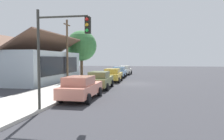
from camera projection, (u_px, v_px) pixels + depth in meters
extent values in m
plane|color=#38383D|center=(133.00, 84.00, 23.95)|extent=(120.00, 120.00, 0.00)
cube|color=beige|center=(85.00, 82.00, 24.97)|extent=(60.00, 4.20, 0.16)
cube|color=#EA8C75|center=(81.00, 89.00, 14.59)|extent=(4.71, 1.84, 0.70)
cube|color=tan|center=(79.00, 81.00, 14.10)|extent=(2.26, 1.61, 0.56)
cylinder|color=black|center=(76.00, 91.00, 16.20)|extent=(0.66, 0.22, 0.66)
cylinder|color=black|center=(100.00, 92.00, 15.88)|extent=(0.66, 0.22, 0.66)
cylinder|color=black|center=(60.00, 98.00, 13.34)|extent=(0.66, 0.22, 0.66)
cylinder|color=black|center=(88.00, 99.00, 13.02)|extent=(0.66, 0.22, 0.66)
cube|color=olive|center=(100.00, 81.00, 20.10)|extent=(4.95, 1.97, 0.70)
cube|color=#61683C|center=(99.00, 75.00, 19.59)|extent=(2.40, 1.65, 0.56)
cylinder|color=black|center=(95.00, 83.00, 21.75)|extent=(0.67, 0.25, 0.66)
cylinder|color=black|center=(112.00, 83.00, 21.49)|extent=(0.67, 0.25, 0.66)
cylinder|color=black|center=(87.00, 87.00, 18.76)|extent=(0.67, 0.25, 0.66)
cylinder|color=black|center=(107.00, 87.00, 18.50)|extent=(0.67, 0.25, 0.66)
cube|color=gold|center=(113.00, 76.00, 26.05)|extent=(4.63, 1.91, 0.70)
cube|color=gold|center=(112.00, 71.00, 25.57)|extent=(2.24, 1.64, 0.56)
cylinder|color=black|center=(108.00, 78.00, 27.61)|extent=(0.67, 0.24, 0.66)
cylinder|color=black|center=(122.00, 78.00, 27.33)|extent=(0.67, 0.24, 0.66)
cylinder|color=black|center=(103.00, 80.00, 24.81)|extent=(0.67, 0.24, 0.66)
cylinder|color=black|center=(119.00, 80.00, 24.52)|extent=(0.67, 0.24, 0.66)
cube|color=#8CB7E0|center=(119.00, 73.00, 31.89)|extent=(4.35, 1.82, 0.70)
cube|color=#779CBE|center=(119.00, 69.00, 31.44)|extent=(2.10, 1.57, 0.56)
cylinder|color=black|center=(115.00, 75.00, 33.37)|extent=(0.66, 0.23, 0.66)
cylinder|color=black|center=(126.00, 75.00, 33.09)|extent=(0.66, 0.23, 0.66)
cylinder|color=black|center=(112.00, 76.00, 30.74)|extent=(0.66, 0.23, 0.66)
cylinder|color=black|center=(124.00, 76.00, 30.45)|extent=(0.66, 0.23, 0.66)
cube|color=silver|center=(125.00, 71.00, 37.93)|extent=(4.85, 1.96, 0.70)
cube|color=beige|center=(125.00, 67.00, 37.43)|extent=(2.35, 1.66, 0.56)
cylinder|color=black|center=(122.00, 72.00, 39.58)|extent=(0.67, 0.24, 0.66)
cylinder|color=black|center=(131.00, 72.00, 39.19)|extent=(0.67, 0.24, 0.66)
cylinder|color=black|center=(118.00, 73.00, 36.69)|extent=(0.67, 0.24, 0.66)
cylinder|color=black|center=(129.00, 73.00, 36.30)|extent=(0.67, 0.24, 0.66)
cube|color=#ADBCC6|center=(34.00, 67.00, 26.23)|extent=(12.37, 7.03, 3.59)
cube|color=black|center=(62.00, 65.00, 25.57)|extent=(9.89, 0.08, 2.01)
cube|color=brown|center=(48.00, 44.00, 25.77)|extent=(12.97, 3.81, 2.13)
cube|color=brown|center=(21.00, 44.00, 26.41)|extent=(12.97, 3.81, 2.13)
cylinder|color=brown|center=(82.00, 65.00, 34.24)|extent=(0.44, 0.44, 3.52)
sphere|color=#38753D|center=(81.00, 46.00, 34.09)|extent=(4.75, 4.75, 4.75)
cylinder|color=#383833|center=(39.00, 61.00, 10.96)|extent=(0.14, 0.14, 5.20)
cylinder|color=#383833|center=(62.00, 17.00, 10.61)|extent=(0.10, 2.60, 0.10)
cube|color=black|center=(88.00, 25.00, 10.39)|extent=(0.28, 0.24, 0.80)
sphere|color=red|center=(87.00, 19.00, 10.23)|extent=(0.16, 0.16, 0.16)
sphere|color=yellow|center=(87.00, 25.00, 10.24)|extent=(0.16, 0.16, 0.16)
sphere|color=green|center=(87.00, 30.00, 10.26)|extent=(0.16, 0.16, 0.16)
cylinder|color=brown|center=(67.00, 51.00, 26.45)|extent=(0.24, 0.24, 7.50)
cube|color=brown|center=(67.00, 25.00, 26.29)|extent=(1.80, 0.12, 0.12)
cylinder|color=red|center=(100.00, 78.00, 26.32)|extent=(0.22, 0.22, 0.55)
sphere|color=red|center=(100.00, 75.00, 26.30)|extent=(0.18, 0.18, 0.18)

